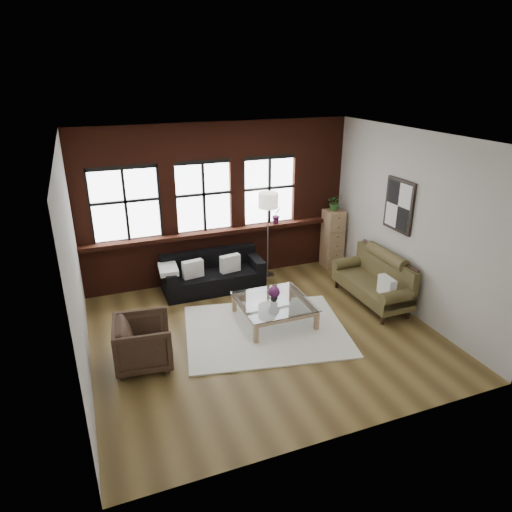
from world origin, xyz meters
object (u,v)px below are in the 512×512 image
object	(u,v)px
coffee_table	(274,311)
floor_lamp	(268,232)
drawer_chest	(333,238)
dark_sofa	(213,273)
vintage_settee	(372,279)
vase	(274,298)
armchair	(143,343)

from	to	relation	value
coffee_table	floor_lamp	xyz separation A→B (m)	(0.63, 1.81, 0.79)
drawer_chest	dark_sofa	bearing A→B (deg)	-175.90
vintage_settee	coffee_table	bearing A→B (deg)	-179.94
dark_sofa	vintage_settee	bearing A→B (deg)	-31.53
vase	floor_lamp	xyz separation A→B (m)	(0.63, 1.81, 0.52)
armchair	drawer_chest	distance (m)	5.02
dark_sofa	vintage_settee	xyz separation A→B (m)	(2.61, -1.60, 0.12)
floor_lamp	coffee_table	bearing A→B (deg)	-109.16
vase	floor_lamp	world-z (taller)	floor_lamp
coffee_table	vase	size ratio (longest dim) A/B	8.74
dark_sofa	coffee_table	distance (m)	1.73
armchair	coffee_table	bearing A→B (deg)	-71.88
drawer_chest	floor_lamp	bearing A→B (deg)	179.86
dark_sofa	vintage_settee	world-z (taller)	vintage_settee
armchair	vase	world-z (taller)	armchair
drawer_chest	floor_lamp	xyz separation A→B (m)	(-1.55, 0.00, 0.34)
dark_sofa	drawer_chest	bearing A→B (deg)	4.10
armchair	vase	size ratio (longest dim) A/B	5.95
vintage_settee	armchair	bearing A→B (deg)	-173.67
coffee_table	floor_lamp	size ratio (longest dim) A/B	0.62
vintage_settee	floor_lamp	world-z (taller)	floor_lamp
dark_sofa	floor_lamp	world-z (taller)	floor_lamp
armchair	floor_lamp	bearing A→B (deg)	-45.50
armchair	floor_lamp	xyz separation A→B (m)	(2.92, 2.28, 0.60)
coffee_table	vase	bearing A→B (deg)	90.00
floor_lamp	vintage_settee	bearing A→B (deg)	-53.15
vase	drawer_chest	bearing A→B (deg)	39.72
coffee_table	floor_lamp	world-z (taller)	floor_lamp
armchair	dark_sofa	bearing A→B (deg)	-32.15
vintage_settee	coffee_table	size ratio (longest dim) A/B	1.47
armchair	vase	distance (m)	2.34
armchair	drawer_chest	size ratio (longest dim) A/B	0.64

